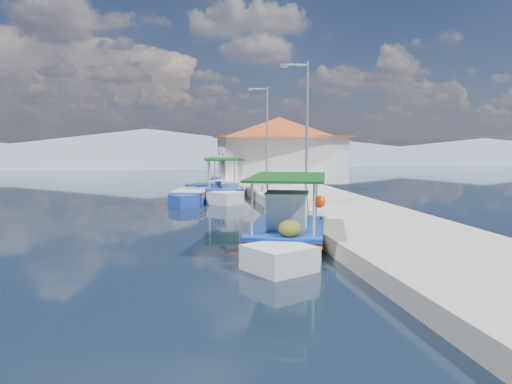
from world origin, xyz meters
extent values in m
plane|color=black|center=(0.00, 0.00, 0.00)|extent=(160.00, 160.00, 0.00)
cube|color=#A6A49B|center=(5.90, 6.00, 0.25)|extent=(5.00, 44.00, 0.50)
cylinder|color=#A5A8AD|center=(3.80, -3.00, 0.65)|extent=(0.20, 0.20, 0.30)
cylinder|color=#A5A8AD|center=(3.80, 2.00, 0.65)|extent=(0.20, 0.20, 0.30)
cylinder|color=#A5A8AD|center=(3.80, 8.00, 0.65)|extent=(0.20, 0.20, 0.30)
cylinder|color=#A5A8AD|center=(3.80, 14.00, 0.65)|extent=(0.20, 0.20, 0.30)
cube|color=silver|center=(2.43, -3.85, 0.21)|extent=(3.18, 4.48, 0.89)
cube|color=silver|center=(1.62, -1.30, 0.32)|extent=(1.99, 1.99, 0.98)
cube|color=silver|center=(3.22, -6.33, 0.21)|extent=(1.93, 1.93, 0.84)
cube|color=#0D3EAF|center=(2.43, -3.85, 0.62)|extent=(3.28, 4.61, 0.06)
cube|color=#AA110E|center=(2.43, -3.85, 0.54)|extent=(3.28, 4.61, 0.05)
cube|color=yellow|center=(2.43, -3.85, 0.48)|extent=(3.28, 4.61, 0.04)
cube|color=#0D3EAF|center=(2.43, -3.85, 0.68)|extent=(3.29, 4.58, 0.05)
cube|color=brown|center=(2.43, -3.85, 0.65)|extent=(3.00, 4.35, 0.05)
cube|color=silver|center=(2.52, -4.12, 1.17)|extent=(1.44, 1.50, 1.03)
cube|color=silver|center=(2.52, -4.12, 1.70)|extent=(1.57, 1.62, 0.06)
cylinder|color=beige|center=(1.13, -2.48, 1.40)|extent=(0.07, 0.07, 1.49)
cylinder|color=beige|center=(2.70, -1.98, 1.40)|extent=(0.07, 0.07, 1.49)
cylinder|color=beige|center=(2.17, -5.72, 1.40)|extent=(0.07, 0.07, 1.49)
cylinder|color=beige|center=(3.73, -5.22, 1.40)|extent=(0.07, 0.07, 1.49)
cube|color=#0D4315|center=(2.43, -3.85, 2.14)|extent=(3.28, 4.51, 0.07)
ellipsoid|color=#484A13|center=(1.68, -2.72, 0.92)|extent=(0.71, 0.78, 0.53)
ellipsoid|color=#484A13|center=(2.16, -2.08, 0.88)|extent=(0.60, 0.66, 0.45)
ellipsoid|color=#484A13|center=(3.12, -5.40, 0.89)|extent=(0.63, 0.70, 0.48)
sphere|color=#F63E07|center=(3.15, -3.04, 1.35)|extent=(0.37, 0.37, 0.37)
cube|color=silver|center=(1.74, 9.15, 0.22)|extent=(2.11, 3.72, 0.93)
cube|color=silver|center=(1.63, 11.60, 0.33)|extent=(1.99, 1.99, 1.03)
cube|color=silver|center=(1.84, 6.79, 0.22)|extent=(1.93, 1.93, 0.88)
cube|color=#0D3EAF|center=(1.74, 9.15, 0.65)|extent=(2.18, 3.83, 0.06)
cube|color=#AA110E|center=(1.74, 9.15, 0.57)|extent=(2.18, 3.83, 0.05)
cube|color=yellow|center=(1.74, 9.15, 0.50)|extent=(2.18, 3.83, 0.04)
cube|color=#1C3EAA|center=(1.74, 9.15, 0.71)|extent=(2.19, 3.80, 0.05)
cube|color=brown|center=(1.74, 9.15, 0.68)|extent=(1.95, 3.64, 0.05)
cylinder|color=beige|center=(0.89, 10.65, 1.47)|extent=(0.07, 0.07, 1.56)
cylinder|color=beige|center=(2.46, 10.71, 1.47)|extent=(0.07, 0.07, 1.56)
cylinder|color=beige|center=(1.03, 7.59, 1.47)|extent=(0.07, 0.07, 1.56)
cylinder|color=beige|center=(2.59, 7.66, 1.47)|extent=(0.07, 0.07, 1.56)
cube|color=#0D4315|center=(1.74, 9.15, 2.25)|extent=(2.21, 3.72, 0.07)
cube|color=#1C3EAA|center=(-0.02, 8.08, 0.20)|extent=(2.27, 3.35, 0.85)
cube|color=#1C3EAA|center=(-0.49, 10.07, 0.31)|extent=(1.60, 1.60, 0.94)
cube|color=#1C3EAA|center=(0.43, 6.15, 0.20)|extent=(1.56, 1.56, 0.81)
cube|color=#0D3EAF|center=(-0.02, 8.08, 0.59)|extent=(2.34, 3.45, 0.05)
cube|color=#AA110E|center=(-0.02, 8.08, 0.52)|extent=(2.34, 3.45, 0.04)
cube|color=yellow|center=(-0.02, 8.08, 0.46)|extent=(2.34, 3.45, 0.04)
cube|color=silver|center=(-0.02, 8.08, 0.66)|extent=(2.35, 3.42, 0.04)
cube|color=brown|center=(-0.02, 8.08, 0.63)|extent=(2.13, 3.26, 0.04)
cube|color=silver|center=(2.68, 14.13, 0.21)|extent=(2.18, 3.96, 0.91)
cube|color=silver|center=(2.79, 16.71, 0.33)|extent=(2.06, 2.06, 1.01)
cube|color=silver|center=(2.58, 11.62, 0.21)|extent=(2.00, 2.00, 0.87)
cube|color=#0D3EAF|center=(2.68, 14.13, 0.64)|extent=(2.25, 4.08, 0.06)
cube|color=#AA110E|center=(2.68, 14.13, 0.56)|extent=(2.25, 4.08, 0.05)
cube|color=yellow|center=(2.68, 14.13, 0.49)|extent=(2.25, 4.08, 0.04)
cube|color=#0D3EAF|center=(2.68, 14.13, 0.70)|extent=(2.26, 4.04, 0.05)
cube|color=brown|center=(2.68, 14.13, 0.67)|extent=(2.02, 3.87, 0.05)
cube|color=silver|center=(2.67, 13.84, 1.20)|extent=(1.16, 1.30, 1.06)
cube|color=silver|center=(2.67, 13.84, 1.75)|extent=(1.27, 1.40, 0.06)
cylinder|color=beige|center=(1.94, 15.79, 1.44)|extent=(0.07, 0.07, 1.54)
cylinder|color=beige|center=(3.56, 15.72, 1.44)|extent=(0.07, 0.07, 1.54)
cylinder|color=beige|center=(1.81, 12.53, 1.44)|extent=(0.07, 0.07, 1.54)
cylinder|color=beige|center=(3.42, 12.47, 1.44)|extent=(0.07, 0.07, 1.54)
cube|color=silver|center=(2.68, 14.13, 2.21)|extent=(2.28, 3.96, 0.07)
cube|color=silver|center=(6.20, 15.00, 2.00)|extent=(8.00, 6.00, 3.00)
cube|color=#B73419|center=(6.20, 15.00, 3.55)|extent=(8.64, 6.48, 0.10)
pyramid|color=#B73419|center=(6.20, 15.00, 4.20)|extent=(10.49, 10.49, 1.40)
cube|color=brown|center=(2.22, 14.00, 1.50)|extent=(0.06, 1.00, 2.00)
cube|color=#0D3EAF|center=(2.22, 16.50, 2.10)|extent=(0.06, 1.20, 0.90)
cylinder|color=#A5A8AD|center=(4.60, 2.00, 3.50)|extent=(0.12, 0.12, 6.00)
cylinder|color=#A5A8AD|center=(4.10, 2.00, 6.35)|extent=(1.00, 0.08, 0.08)
cube|color=#A5A8AD|center=(3.60, 2.00, 6.30)|extent=(0.30, 0.14, 0.14)
cylinder|color=#A5A8AD|center=(4.60, 11.00, 3.50)|extent=(0.12, 0.12, 6.00)
cylinder|color=#A5A8AD|center=(4.10, 11.00, 6.35)|extent=(1.00, 0.08, 0.08)
cube|color=#A5A8AD|center=(3.60, 11.00, 6.30)|extent=(0.30, 0.14, 0.14)
cone|color=slate|center=(-5.00, 56.00, 2.45)|extent=(96.00, 96.00, 5.50)
cone|color=slate|center=(25.00, 56.00, 1.60)|extent=(76.80, 76.80, 3.80)
cone|color=slate|center=(50.00, 56.00, 1.80)|extent=(89.60, 89.60, 4.20)
camera|label=1|loc=(-0.84, -17.84, 3.16)|focal=34.04mm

